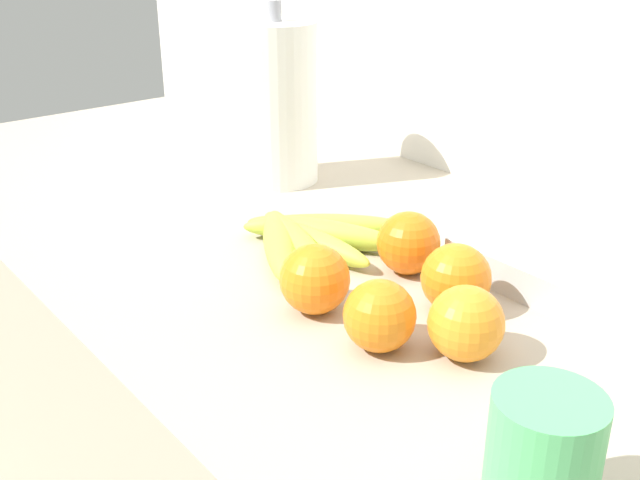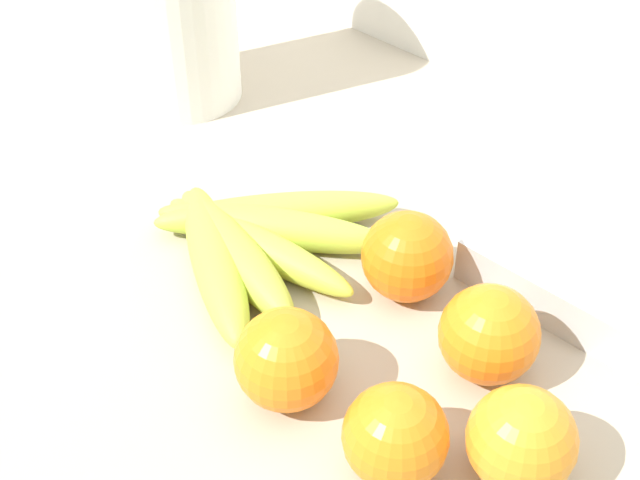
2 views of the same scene
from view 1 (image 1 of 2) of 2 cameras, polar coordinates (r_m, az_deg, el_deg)
wall_back at (r=1.32m, az=13.67°, el=-5.99°), size 2.20×0.06×1.30m
banana_bunch at (r=0.96m, az=-1.07°, el=0.22°), size 0.21×0.25×0.04m
orange_back_right at (r=0.75m, az=4.48°, el=-5.68°), size 0.07×0.07×0.07m
orange_center at (r=0.81m, az=-0.40°, el=-2.95°), size 0.08×0.08×0.08m
orange_far_right at (r=0.90m, az=6.64°, el=-0.22°), size 0.08×0.08×0.08m
orange_front at (r=0.83m, az=10.11°, el=-2.85°), size 0.08×0.08×0.08m
orange_back_left at (r=0.74m, az=10.87°, el=-6.15°), size 0.07×0.07×0.07m
paper_towel_roll at (r=1.19m, az=-3.24°, el=10.19°), size 0.13×0.13×0.28m
mug at (r=0.57m, az=16.33°, el=-15.49°), size 0.08×0.08×0.10m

